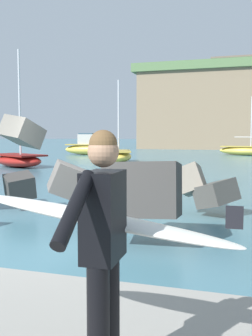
{
  "coord_description": "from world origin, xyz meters",
  "views": [
    {
      "loc": [
        3.27,
        -6.15,
        1.98
      ],
      "look_at": [
        1.17,
        0.5,
        1.4
      ],
      "focal_mm": 42.34,
      "sensor_mm": 36.0,
      "label": 1
    }
  ],
  "objects_px": {
    "boat_near_centre": "(247,150)",
    "mooring_buoy_inner": "(127,153)",
    "surfer_with_board": "(104,235)",
    "boat_mid_left": "(90,148)",
    "boat_near_left": "(119,156)",
    "boat_mid_centre": "(18,159)",
    "station_building_east": "(233,70)"
  },
  "relations": [
    {
      "from": "boat_near_centre",
      "to": "mooring_buoy_inner",
      "type": "distance_m",
      "value": 11.77
    },
    {
      "from": "surfer_with_board",
      "to": "boat_near_centre",
      "type": "distance_m",
      "value": 38.21
    },
    {
      "from": "surfer_with_board",
      "to": "boat_mid_left",
      "type": "distance_m",
      "value": 37.35
    },
    {
      "from": "surfer_with_board",
      "to": "boat_near_left",
      "type": "bearing_deg",
      "value": 108.37
    },
    {
      "from": "surfer_with_board",
      "to": "boat_mid_centre",
      "type": "bearing_deg",
      "value": 124.24
    },
    {
      "from": "surfer_with_board",
      "to": "boat_mid_left",
      "type": "bearing_deg",
      "value": 112.89
    },
    {
      "from": "boat_near_centre",
      "to": "boat_mid_centre",
      "type": "distance_m",
      "value": 23.53
    },
    {
      "from": "surfer_with_board",
      "to": "station_building_east",
      "type": "height_order",
      "value": "station_building_east"
    },
    {
      "from": "boat_mid_left",
      "to": "surfer_with_board",
      "type": "bearing_deg",
      "value": -67.11
    },
    {
      "from": "surfer_with_board",
      "to": "boat_mid_left",
      "type": "height_order",
      "value": "boat_mid_left"
    },
    {
      "from": "surfer_with_board",
      "to": "boat_near_centre",
      "type": "xyz_separation_m",
      "value": [
        0.57,
        38.2,
        -0.77
      ]
    },
    {
      "from": "surfer_with_board",
      "to": "boat_mid_left",
      "type": "xyz_separation_m",
      "value": [
        -14.52,
        34.4,
        -0.55
      ]
    },
    {
      "from": "boat_near_centre",
      "to": "mooring_buoy_inner",
      "type": "bearing_deg",
      "value": -162.19
    },
    {
      "from": "boat_near_left",
      "to": "boat_near_centre",
      "type": "height_order",
      "value": "boat_near_left"
    },
    {
      "from": "boat_mid_left",
      "to": "mooring_buoy_inner",
      "type": "relative_size",
      "value": 12.37
    },
    {
      "from": "boat_near_left",
      "to": "boat_mid_centre",
      "type": "xyz_separation_m",
      "value": [
        -4.59,
        -6.0,
        -0.02
      ]
    },
    {
      "from": "mooring_buoy_inner",
      "to": "boat_mid_left",
      "type": "bearing_deg",
      "value": -177.08
    },
    {
      "from": "boat_mid_left",
      "to": "boat_mid_centre",
      "type": "height_order",
      "value": "boat_mid_centre"
    },
    {
      "from": "boat_near_left",
      "to": "boat_near_centre",
      "type": "xyz_separation_m",
      "value": [
        8.84,
        13.32,
        0.02
      ]
    },
    {
      "from": "boat_mid_left",
      "to": "mooring_buoy_inner",
      "type": "distance_m",
      "value": 3.93
    },
    {
      "from": "boat_mid_centre",
      "to": "station_building_east",
      "type": "bearing_deg",
      "value": 79.7
    },
    {
      "from": "boat_near_left",
      "to": "station_building_east",
      "type": "bearing_deg",
      "value": 83.56
    },
    {
      "from": "surfer_with_board",
      "to": "mooring_buoy_inner",
      "type": "height_order",
      "value": "surfer_with_board"
    },
    {
      "from": "boat_mid_centre",
      "to": "station_building_east",
      "type": "distance_m",
      "value": 59.28
    },
    {
      "from": "boat_mid_centre",
      "to": "mooring_buoy_inner",
      "type": "xyz_separation_m",
      "value": [
        2.22,
        15.72,
        -0.26
      ]
    },
    {
      "from": "boat_mid_centre",
      "to": "mooring_buoy_inner",
      "type": "height_order",
      "value": "boat_mid_centre"
    },
    {
      "from": "boat_near_left",
      "to": "boat_mid_centre",
      "type": "distance_m",
      "value": 7.55
    },
    {
      "from": "boat_near_centre",
      "to": "boat_near_left",
      "type": "bearing_deg",
      "value": -123.56
    },
    {
      "from": "boat_near_centre",
      "to": "boat_mid_left",
      "type": "distance_m",
      "value": 15.57
    },
    {
      "from": "boat_near_centre",
      "to": "boat_mid_centre",
      "type": "height_order",
      "value": "boat_mid_centre"
    },
    {
      "from": "station_building_east",
      "to": "boat_near_centre",
      "type": "bearing_deg",
      "value": -85.25
    },
    {
      "from": "boat_near_centre",
      "to": "mooring_buoy_inner",
      "type": "height_order",
      "value": "boat_near_centre"
    }
  ]
}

